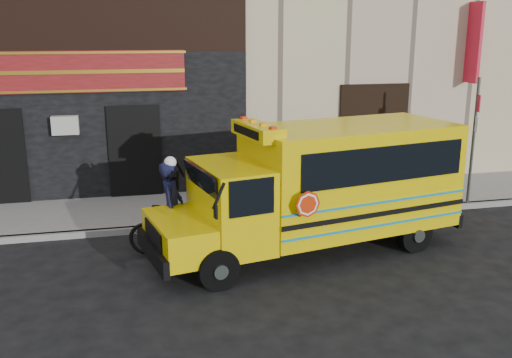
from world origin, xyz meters
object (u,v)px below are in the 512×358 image
at_px(bicycle, 172,230).
at_px(school_bus, 324,183).
at_px(cyclist, 172,210).
at_px(sign_pole, 474,138).

bearing_deg(bicycle, school_bus, -80.59).
xyz_separation_m(school_bus, cyclist, (-3.26, 0.39, -0.50)).
height_order(sign_pole, cyclist, sign_pole).
relative_size(school_bus, sign_pole, 2.03).
distance_m(school_bus, cyclist, 3.32).
height_order(school_bus, cyclist, school_bus).
bearing_deg(sign_pole, school_bus, -158.04).
height_order(bicycle, cyclist, cyclist).
bearing_deg(bicycle, cyclist, -17.24).
xyz_separation_m(sign_pole, bicycle, (-8.16, -1.61, -1.37)).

